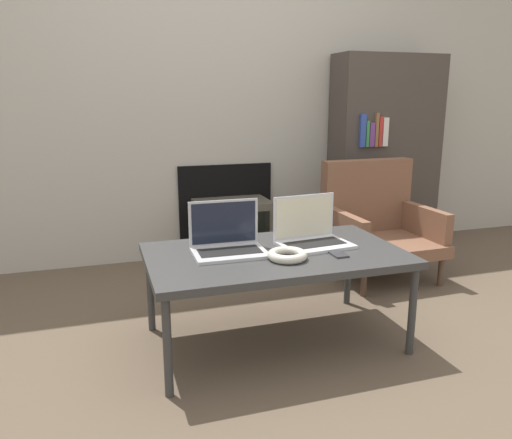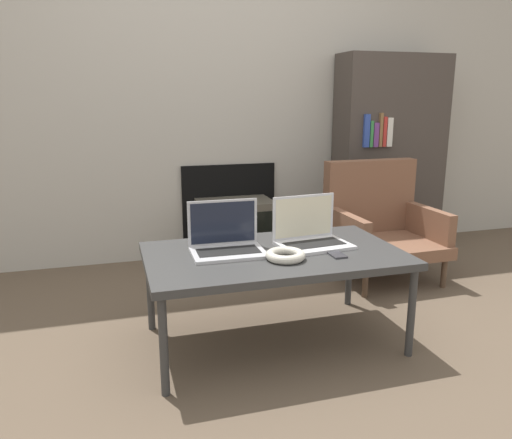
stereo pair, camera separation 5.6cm
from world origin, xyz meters
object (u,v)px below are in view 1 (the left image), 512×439
at_px(laptop_right, 311,234).
at_px(laptop_left, 228,242).
at_px(phone, 336,253).
at_px(tv, 233,231).
at_px(armchair, 376,220).
at_px(headphones, 287,255).

bearing_deg(laptop_right, laptop_left, 173.95).
relative_size(phone, tv, 0.27).
bearing_deg(laptop_left, laptop_right, 1.23).
height_order(laptop_left, phone, laptop_left).
xyz_separation_m(laptop_right, phone, (0.05, -0.18, -0.05)).
bearing_deg(tv, laptop_right, -86.23).
height_order(laptop_right, armchair, armchair).
relative_size(tv, armchair, 0.70).
bearing_deg(tv, armchair, -32.42).
height_order(laptop_left, laptop_right, same).
xyz_separation_m(headphones, tv, (0.12, 1.40, -0.26)).
relative_size(headphones, phone, 1.25).
height_order(laptop_right, tv, laptop_right).
distance_m(laptop_left, tv, 1.29).
bearing_deg(armchair, headphones, -139.86).
bearing_deg(laptop_left, headphones, -38.49).
distance_m(laptop_left, laptop_right, 0.43).
bearing_deg(headphones, tv, 85.09).
xyz_separation_m(headphones, armchair, (0.98, 0.85, -0.11)).
bearing_deg(tv, phone, -84.69).
relative_size(laptop_right, tv, 0.68).
relative_size(laptop_left, tv, 0.65).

